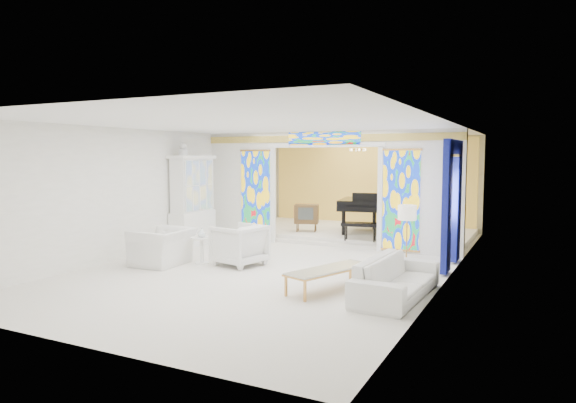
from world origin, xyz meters
The scene contains 24 objects.
floor centered at (0.00, 0.00, 0.00)m, with size 12.00×12.00×0.00m, color silver.
ceiling centered at (0.00, 0.00, 3.00)m, with size 7.00×12.00×0.02m, color white.
wall_back centered at (0.00, 6.00, 1.50)m, with size 7.00×0.02×3.00m, color silver.
wall_front centered at (0.00, -6.00, 1.50)m, with size 7.00×0.02×3.00m, color silver.
wall_left centered at (-3.50, 0.00, 1.50)m, with size 0.02×12.00×3.00m, color silver.
wall_right centered at (3.50, 0.00, 1.50)m, with size 0.02×12.00×3.00m, color silver.
partition_wall centered at (0.00, 2.00, 1.65)m, with size 7.00×0.22×3.00m.
stained_glass_left centered at (-2.03, 1.89, 1.30)m, with size 0.90×0.04×2.40m, color gold.
stained_glass_right centered at (2.03, 1.89, 1.30)m, with size 0.90×0.04×2.40m, color gold.
stained_glass_transom centered at (0.00, 1.89, 2.82)m, with size 2.00×0.04×0.34m, color gold.
alcove_platform centered at (0.00, 4.10, 0.09)m, with size 6.80×3.80×0.18m, color silver.
gold_curtain_back centered at (0.00, 5.88, 1.50)m, with size 6.70×0.10×2.90m, color gold.
chandelier centered at (0.20, 4.00, 2.55)m, with size 0.48×0.48×0.30m, color #BD8642.
blue_drapes centered at (3.40, 0.70, 1.58)m, with size 0.14×1.85×2.65m.
china_cabinet centered at (-3.22, 0.60, 1.17)m, with size 0.56×1.46×2.72m.
armchair_left centered at (-2.28, -1.74, 0.39)m, with size 1.21×1.05×0.78m, color white.
armchair_right centered at (-0.76, -1.03, 0.45)m, with size 0.95×0.98×0.89m, color white.
sofa centered at (2.95, -2.06, 0.33)m, with size 2.29×0.89×0.67m, color silver.
side_table centered at (-1.57, -1.28, 0.39)m, with size 0.54×0.54×0.59m.
vase centered at (-1.57, -1.28, 0.70)m, with size 0.19×0.19×0.20m, color silver.
coffee_table centered at (1.78, -2.12, 0.36)m, with size 1.14×1.86×0.40m.
floor_lamp centered at (2.80, -0.74, 1.22)m, with size 0.39×0.39×1.43m.
grand_piano centered at (0.74, 3.89, 0.97)m, with size 2.04×3.15×1.17m.
tv_console centered at (-1.03, 3.09, 0.69)m, with size 0.79×0.65×0.79m.
Camera 1 is at (5.07, -10.40, 2.35)m, focal length 32.00 mm.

